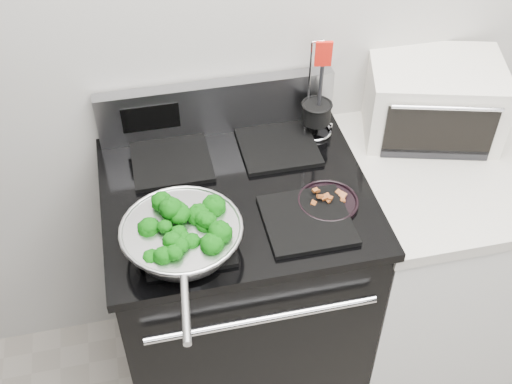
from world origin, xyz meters
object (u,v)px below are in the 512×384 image
object	(u,v)px
toaster_oven	(433,99)
bacon_plate	(328,199)
skillet	(182,236)
utensil_holder	(316,117)
gas_range	(238,288)

from	to	relation	value
toaster_oven	bacon_plate	bearing A→B (deg)	-129.93
skillet	toaster_oven	bearing A→B (deg)	29.63
skillet	utensil_holder	distance (m)	0.64
utensil_holder	toaster_oven	world-z (taller)	utensil_holder
skillet	toaster_oven	world-z (taller)	toaster_oven
gas_range	bacon_plate	bearing A→B (deg)	-24.70
skillet	utensil_holder	bearing A→B (deg)	45.83
bacon_plate	utensil_holder	world-z (taller)	utensil_holder
gas_range	skillet	size ratio (longest dim) A/B	2.18
gas_range	bacon_plate	xyz separation A→B (m)	(0.25, -0.11, 0.48)
gas_range	toaster_oven	world-z (taller)	toaster_oven
skillet	utensil_holder	size ratio (longest dim) A/B	1.52
bacon_plate	gas_range	bearing A→B (deg)	155.30
skillet	utensil_holder	xyz separation A→B (m)	(0.49, 0.42, 0.01)
gas_range	skillet	xyz separation A→B (m)	(-0.18, -0.20, 0.51)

